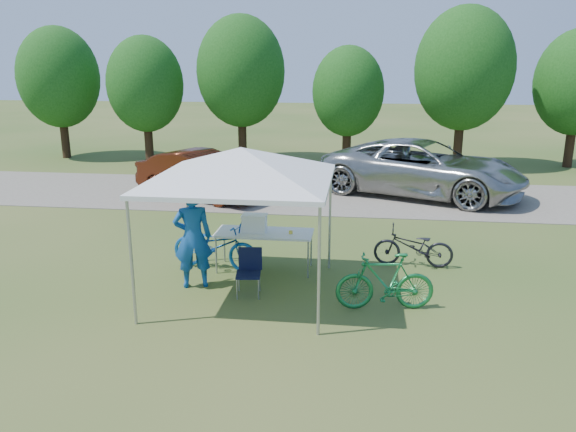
# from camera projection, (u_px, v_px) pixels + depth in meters

# --- Properties ---
(ground) EXTENTS (100.00, 100.00, 0.00)m
(ground) POSITION_uv_depth(u_px,v_px,m) (244.00, 292.00, 10.48)
(ground) COLOR #2D5119
(ground) RESTS_ON ground
(gravel_strip) EXTENTS (24.00, 5.00, 0.02)m
(gravel_strip) POSITION_uv_depth(u_px,v_px,m) (294.00, 195.00, 18.13)
(gravel_strip) COLOR gray
(gravel_strip) RESTS_ON ground
(canopy) EXTENTS (4.53, 4.53, 3.00)m
(canopy) POSITION_uv_depth(u_px,v_px,m) (241.00, 152.00, 9.78)
(canopy) COLOR #A5A5AA
(canopy) RESTS_ON ground
(treeline) EXTENTS (24.89, 4.28, 6.30)m
(treeline) POSITION_uv_depth(u_px,v_px,m) (304.00, 78.00, 23.01)
(treeline) COLOR #382314
(treeline) RESTS_ON ground
(folding_table) EXTENTS (1.98, 0.82, 0.81)m
(folding_table) POSITION_uv_depth(u_px,v_px,m) (264.00, 234.00, 11.46)
(folding_table) COLOR white
(folding_table) RESTS_ON ground
(folding_chair) EXTENTS (0.49, 0.50, 0.86)m
(folding_chair) POSITION_uv_depth(u_px,v_px,m) (249.00, 268.00, 10.33)
(folding_chair) COLOR black
(folding_chair) RESTS_ON ground
(cooler) EXTENTS (0.50, 0.34, 0.36)m
(cooler) POSITION_uv_depth(u_px,v_px,m) (254.00, 223.00, 11.42)
(cooler) COLOR white
(cooler) RESTS_ON folding_table
(ice_cream_cup) EXTENTS (0.08, 0.08, 0.06)m
(ice_cream_cup) POSITION_uv_depth(u_px,v_px,m) (291.00, 232.00, 11.32)
(ice_cream_cup) COLOR yellow
(ice_cream_cup) RESTS_ON folding_table
(cyclist) EXTENTS (0.83, 0.68, 1.96)m
(cyclist) POSITION_uv_depth(u_px,v_px,m) (193.00, 237.00, 10.53)
(cyclist) COLOR #134A9A
(cyclist) RESTS_ON ground
(bike_blue) EXTENTS (2.01, 1.04, 1.01)m
(bike_blue) POSITION_uv_depth(u_px,v_px,m) (215.00, 246.00, 11.55)
(bike_blue) COLOR blue
(bike_blue) RESTS_ON ground
(bike_green) EXTENTS (1.75, 0.71, 1.02)m
(bike_green) POSITION_uv_depth(u_px,v_px,m) (385.00, 281.00, 9.66)
(bike_green) COLOR #1A773A
(bike_green) RESTS_ON ground
(bike_dark) EXTENTS (1.67, 0.67, 0.86)m
(bike_dark) POSITION_uv_depth(u_px,v_px,m) (413.00, 247.00, 11.72)
(bike_dark) COLOR black
(bike_dark) RESTS_ON ground
(minivan) EXTENTS (6.97, 5.16, 1.76)m
(minivan) POSITION_uv_depth(u_px,v_px,m) (423.00, 168.00, 17.84)
(minivan) COLOR #A4A5A1
(minivan) RESTS_ON gravel_strip
(sedan) EXTENTS (4.63, 3.31, 1.45)m
(sedan) POSITION_uv_depth(u_px,v_px,m) (202.00, 175.00, 17.60)
(sedan) COLOR #451A0B
(sedan) RESTS_ON gravel_strip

